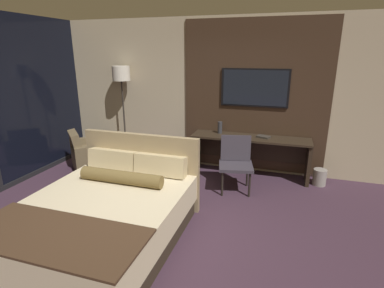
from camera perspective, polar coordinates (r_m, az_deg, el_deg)
ground_plane at (r=3.89m, az=-6.22°, el=-17.16°), size 16.00×16.00×0.00m
wall_back_tv_panel at (r=5.71m, az=4.96°, el=9.16°), size 7.20×0.09×2.80m
bed at (r=3.78m, az=-16.38°, el=-13.11°), size 1.75×2.18×1.08m
desk at (r=5.53m, az=10.96°, el=-0.80°), size 2.09×0.50×0.74m
tv at (r=5.50m, az=11.85°, el=10.43°), size 1.19×0.04×0.67m
desk_chair at (r=4.93m, az=8.32°, el=-2.82°), size 0.62×0.62×0.88m
armchair_by_window at (r=6.19m, az=-18.62°, el=-1.98°), size 1.06×1.06×0.76m
floor_lamp at (r=6.13m, az=-13.25°, el=11.48°), size 0.34×0.34×1.93m
vase_tall at (r=5.58m, az=5.34°, el=3.15°), size 0.08×0.08×0.22m
book at (r=5.44m, az=13.45°, el=1.37°), size 0.26×0.22×0.03m
waste_bin at (r=5.58m, az=23.13°, el=-5.82°), size 0.22×0.22×0.28m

